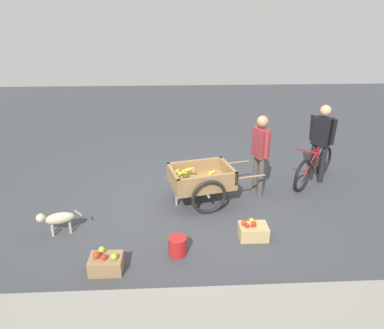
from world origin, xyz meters
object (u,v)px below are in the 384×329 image
(cyclist_person, at_px, (321,137))
(mixed_fruit_crate, at_px, (106,263))
(vendor_person, at_px, (260,149))
(dog, at_px, (57,219))
(bicycle, at_px, (314,167))
(apple_crate, at_px, (253,231))
(fruit_cart, at_px, (201,181))
(plastic_bucket, at_px, (178,246))

(cyclist_person, bearing_deg, mixed_fruit_crate, 34.00)
(vendor_person, relative_size, dog, 2.39)
(vendor_person, xyz_separation_m, bicycle, (-1.25, -0.41, -0.58))
(bicycle, bearing_deg, mixed_fruit_crate, 33.65)
(cyclist_person, distance_m, apple_crate, 2.77)
(bicycle, height_order, mixed_fruit_crate, bicycle)
(dog, height_order, apple_crate, dog)
(fruit_cart, distance_m, bicycle, 2.47)
(vendor_person, distance_m, apple_crate, 1.71)
(fruit_cart, distance_m, mixed_fruit_crate, 2.34)
(plastic_bucket, xyz_separation_m, mixed_fruit_crate, (0.97, 0.31, -0.01))
(apple_crate, xyz_separation_m, mixed_fruit_crate, (2.14, 0.65, -0.00))
(fruit_cart, height_order, dog, fruit_cart)
(vendor_person, height_order, plastic_bucket, vendor_person)
(vendor_person, bearing_deg, mixed_fruit_crate, 39.77)
(dog, bearing_deg, fruit_cart, -158.66)
(fruit_cart, distance_m, dog, 2.50)
(bicycle, bearing_deg, cyclist_person, -135.55)
(mixed_fruit_crate, bearing_deg, plastic_bucket, -162.05)
(bicycle, bearing_deg, apple_crate, 48.53)
(fruit_cart, distance_m, apple_crate, 1.42)
(vendor_person, relative_size, mixed_fruit_crate, 3.54)
(plastic_bucket, relative_size, apple_crate, 0.62)
(mixed_fruit_crate, bearing_deg, cyclist_person, -146.00)
(cyclist_person, bearing_deg, bicycle, 44.45)
(bicycle, height_order, apple_crate, bicycle)
(vendor_person, bearing_deg, dog, 18.98)
(vendor_person, distance_m, dog, 3.70)
(cyclist_person, xyz_separation_m, mixed_fruit_crate, (3.90, 2.63, -0.84))
(cyclist_person, relative_size, plastic_bucket, 5.89)
(bicycle, relative_size, plastic_bucket, 4.48)
(fruit_cart, distance_m, cyclist_person, 2.66)
(mixed_fruit_crate, bearing_deg, fruit_cart, -127.66)
(bicycle, xyz_separation_m, apple_crate, (1.65, 1.87, -0.23))
(bicycle, bearing_deg, plastic_bucket, 38.06)
(dog, bearing_deg, plastic_bucket, 161.91)
(plastic_bucket, bearing_deg, mixed_fruit_crate, 17.95)
(vendor_person, xyz_separation_m, dog, (3.45, 1.19, -0.66))
(bicycle, bearing_deg, fruit_cart, 16.14)
(vendor_person, distance_m, mixed_fruit_crate, 3.40)
(dog, xyz_separation_m, plastic_bucket, (-1.88, 0.61, -0.13))
(bicycle, distance_m, dog, 4.96)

